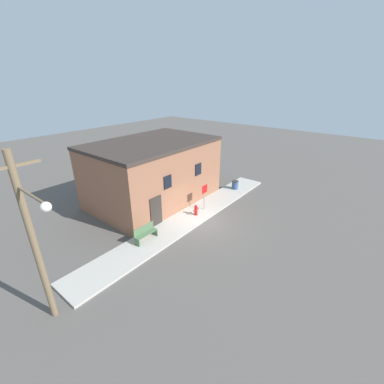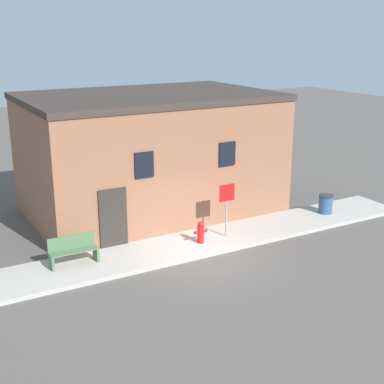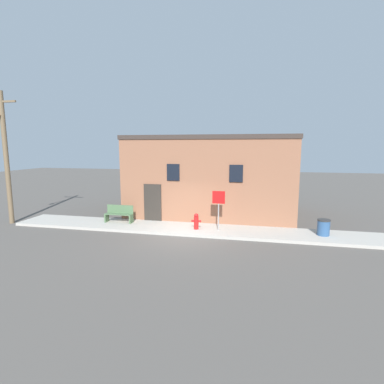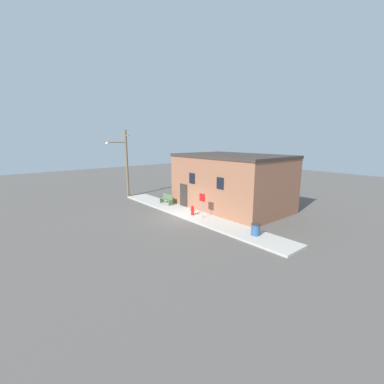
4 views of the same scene
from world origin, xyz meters
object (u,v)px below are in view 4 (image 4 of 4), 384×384
stop_sign (202,201)px  utility_pole (125,161)px  trash_bin (256,229)px  bench (167,199)px  fire_hydrant (192,210)px

stop_sign → utility_pole: utility_pole is taller
stop_sign → utility_pole: (-11.59, -0.73, 2.40)m
trash_bin → utility_pole: (-16.52, -0.90, 3.38)m
bench → utility_pole: (-6.07, -1.14, 3.31)m
stop_sign → trash_bin: 5.02m
bench → trash_bin: 10.45m
fire_hydrant → bench: size_ratio=0.52×
fire_hydrant → bench: bench is taller
trash_bin → utility_pole: 16.89m
fire_hydrant → trash_bin: fire_hydrant is taller
fire_hydrant → trash_bin: bearing=2.3°
fire_hydrant → stop_sign: size_ratio=0.41×
stop_sign → trash_bin: bearing=2.0°
stop_sign → bench: bearing=175.8°
bench → utility_pole: size_ratio=0.21×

